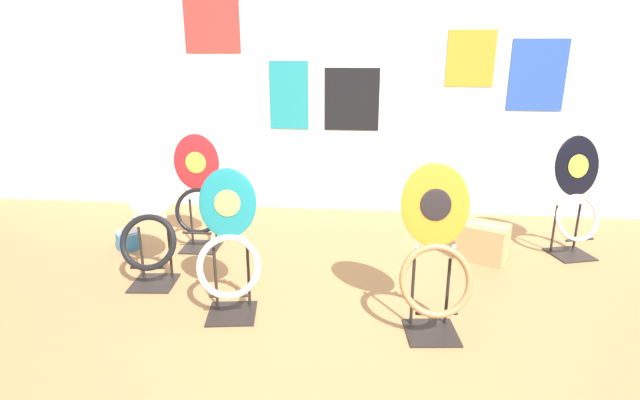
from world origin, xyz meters
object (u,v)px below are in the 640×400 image
Objects in this scene: toilet_seat_display_orange_sun at (435,261)px; paint_can at (129,239)px; toilet_seat_display_jazz_black at (576,198)px; storage_box at (483,242)px; toilet_seat_display_white_plain at (149,226)px; toilet_seat_display_teal_sax at (229,249)px; toilet_seat_display_crimson_swirl at (198,195)px.

toilet_seat_display_orange_sun reaches higher than paint_can.
storage_box is (-0.67, -0.16, -0.31)m from toilet_seat_display_jazz_black.
toilet_seat_display_white_plain is 2.36m from storage_box.
toilet_seat_display_white_plain is (-0.63, 0.34, -0.01)m from toilet_seat_display_teal_sax.
toilet_seat_display_white_plain reaches higher than toilet_seat_display_teal_sax.
toilet_seat_display_white_plain is 0.99× the size of toilet_seat_display_jazz_black.
toilet_seat_display_teal_sax is at bearing -61.71° from toilet_seat_display_crimson_swirl.
toilet_seat_display_orange_sun reaches higher than toilet_seat_display_white_plain.
toilet_seat_display_orange_sun is 4.91× the size of paint_can.
toilet_seat_display_crimson_swirl is 4.70× the size of paint_can.
toilet_seat_display_orange_sun is 1.83m from toilet_seat_display_white_plain.
toilet_seat_display_crimson_swirl is at bearing 118.29° from toilet_seat_display_teal_sax.
toilet_seat_display_white_plain is 4.68× the size of paint_can.
paint_can is at bearing 156.51° from toilet_seat_display_orange_sun.
toilet_seat_display_jazz_black reaches higher than toilet_seat_display_white_plain.
toilet_seat_display_orange_sun is at bearing -31.68° from toilet_seat_display_crimson_swirl.
toilet_seat_display_teal_sax is 0.96× the size of toilet_seat_display_jazz_black.
toilet_seat_display_jazz_black is 0.76m from storage_box.
toilet_seat_display_white_plain is at bearing -165.09° from toilet_seat_display_jazz_black.
toilet_seat_display_orange_sun reaches higher than toilet_seat_display_jazz_black.
toilet_seat_display_teal_sax is 2.11× the size of storage_box.
storage_box is (0.48, 1.03, -0.29)m from toilet_seat_display_orange_sun.
toilet_seat_display_white_plain is 0.62m from toilet_seat_display_crimson_swirl.
toilet_seat_display_crimson_swirl is at bearing 148.32° from toilet_seat_display_orange_sun.
toilet_seat_display_white_plain is at bearing -164.73° from storage_box.
toilet_seat_display_jazz_black reaches higher than storage_box.
toilet_seat_display_jazz_black is at bearing 45.95° from toilet_seat_display_orange_sun.
storage_box is at bearing 0.20° from toilet_seat_display_crimson_swirl.
toilet_seat_display_teal_sax is 1.43m from paint_can.
toilet_seat_display_white_plain is at bearing 151.73° from toilet_seat_display_teal_sax.
toilet_seat_display_jazz_black is 2.19× the size of storage_box.
toilet_seat_display_jazz_black reaches higher than toilet_seat_display_teal_sax.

